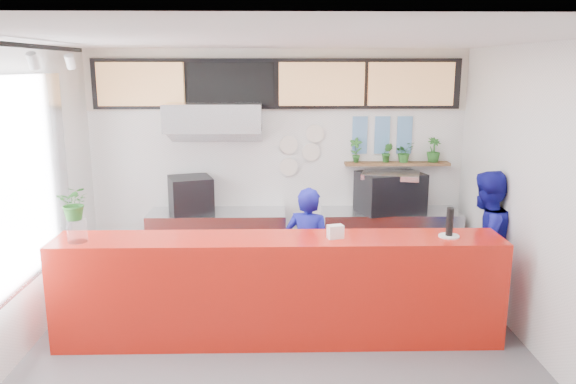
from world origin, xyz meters
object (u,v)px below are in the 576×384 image
(staff_center, at_px, (308,251))
(pepper_mill, at_px, (450,222))
(espresso_machine, at_px, (390,192))
(service_counter, at_px, (279,289))
(panini_oven, at_px, (191,195))
(staff_right, at_px, (484,243))

(staff_center, relative_size, pepper_mill, 5.18)
(staff_center, bearing_deg, espresso_machine, -113.95)
(service_counter, bearing_deg, panini_oven, 122.34)
(panini_oven, distance_m, staff_center, 1.91)
(espresso_machine, bearing_deg, staff_right, -70.02)
(service_counter, relative_size, espresso_machine, 5.61)
(panini_oven, relative_size, espresso_machine, 0.65)
(staff_right, distance_m, pepper_mill, 0.98)
(staff_right, bearing_deg, staff_center, -31.38)
(espresso_machine, xyz_separation_m, staff_right, (0.84, -1.17, -0.33))
(service_counter, height_order, espresso_machine, espresso_machine)
(staff_right, relative_size, pepper_mill, 5.81)
(espresso_machine, height_order, staff_right, staff_right)
(service_counter, relative_size, staff_right, 2.72)
(panini_oven, distance_m, espresso_machine, 2.62)
(service_counter, xyz_separation_m, pepper_mill, (1.71, -0.01, 0.71))
(staff_center, xyz_separation_m, staff_right, (1.99, -0.02, 0.09))
(espresso_machine, relative_size, pepper_mill, 2.82)
(pepper_mill, bearing_deg, staff_center, 154.48)
(pepper_mill, bearing_deg, espresso_machine, 97.27)
(espresso_machine, height_order, staff_center, staff_center)
(pepper_mill, bearing_deg, panini_oven, 147.58)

